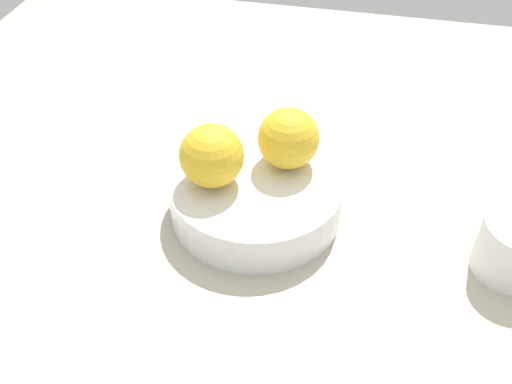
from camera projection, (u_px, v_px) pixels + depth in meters
The scene contains 4 objects.
ground_plane at pixel (256, 217), 68.00cm from camera, with size 110.00×110.00×2.00cm, color #BCB29E.
fruit_bowl at pixel (256, 196), 65.83cm from camera, with size 19.46×19.46×4.75cm.
orange_in_bowl_0 at pixel (212, 156), 61.66cm from camera, with size 6.91×6.91×6.91cm, color yellow.
orange_in_bowl_1 at pixel (288, 138), 64.02cm from camera, with size 6.82×6.82×6.82cm, color yellow.
Camera 1 is at (10.68, -47.58, 46.47)cm, focal length 41.07 mm.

